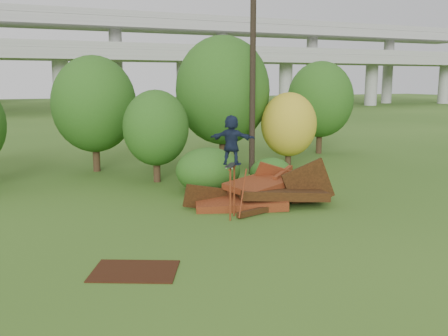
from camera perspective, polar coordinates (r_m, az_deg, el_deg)
name	(u,v)px	position (r m, az deg, el deg)	size (l,w,h in m)	color
ground	(273,226)	(15.93, 5.58, -6.62)	(240.00, 240.00, 0.00)	#2D5116
scrap_pile	(262,194)	(18.53, 4.34, -2.99)	(5.75, 3.17, 2.08)	#401A0B
grind_rail	(232,188)	(16.48, 0.95, -2.25)	(0.58, 0.72, 1.75)	maroon
skateboard	(232,165)	(16.22, 0.86, 0.34)	(0.74, 0.85, 0.09)	black
skater	(232,140)	(16.10, 0.87, 3.24)	(1.50, 0.48, 1.61)	#172038
flat_plate	(135,271)	(12.44, -10.18, -11.51)	(2.02, 1.44, 0.03)	black
tree_1	(94,104)	(25.68, -14.63, 7.07)	(4.14, 4.14, 5.77)	black
tree_2	(156,128)	(22.47, -7.79, 4.55)	(2.94, 2.94, 4.15)	black
tree_3	(223,90)	(26.54, -0.16, 8.85)	(4.95, 4.95, 6.86)	black
tree_4	(289,125)	(25.95, 7.42, 4.95)	(2.86, 2.86, 3.95)	black
tree_5	(320,99)	(31.71, 10.96, 7.70)	(4.07, 4.07, 5.72)	black
shrub_left	(208,170)	(20.35, -1.82, -0.25)	(2.67, 2.47, 1.85)	#1E4311
shrub_right	(271,173)	(21.32, 5.38, -0.56)	(1.84, 1.69, 1.31)	#1E4311
utility_pole	(253,60)	(24.23, 3.31, 12.19)	(1.40, 0.28, 10.81)	black
freeway_overpass	(56,39)	(76.79, -18.62, 13.81)	(160.00, 15.00, 13.70)	gray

